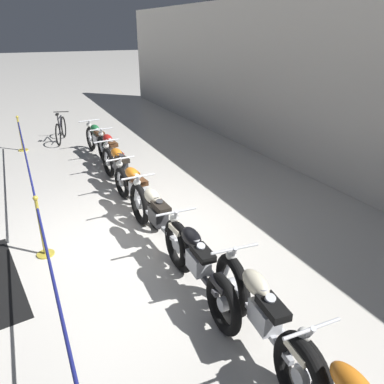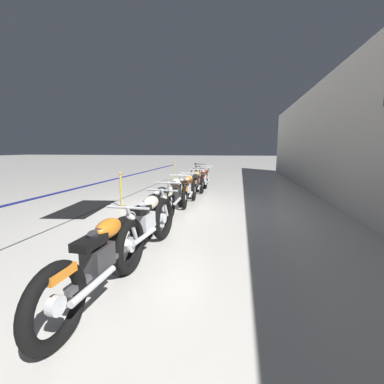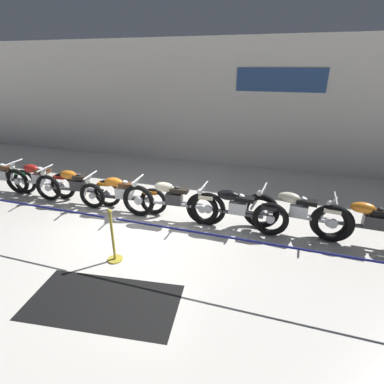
% 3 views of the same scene
% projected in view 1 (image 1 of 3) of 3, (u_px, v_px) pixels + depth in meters
% --- Properties ---
extents(ground_plane, '(120.00, 120.00, 0.00)m').
position_uv_depth(ground_plane, '(122.00, 234.00, 6.70)').
color(ground_plane, silver).
extents(back_wall, '(28.00, 0.29, 4.20)m').
position_uv_depth(back_wall, '(351.00, 95.00, 7.88)').
color(back_wall, silver).
rests_on(back_wall, ground).
extents(motorcycle_green_0, '(2.12, 0.62, 0.92)m').
position_uv_depth(motorcycle_green_0, '(98.00, 140.00, 10.62)').
color(motorcycle_green_0, black).
rests_on(motorcycle_green_0, ground).
extents(motorcycle_red_1, '(2.19, 0.62, 0.94)m').
position_uv_depth(motorcycle_red_1, '(111.00, 152.00, 9.60)').
color(motorcycle_red_1, black).
rests_on(motorcycle_red_1, ground).
extents(motorcycle_orange_2, '(2.42, 0.62, 0.94)m').
position_uv_depth(motorcycle_orange_2, '(120.00, 168.00, 8.49)').
color(motorcycle_orange_2, black).
rests_on(motorcycle_orange_2, ground).
extents(motorcycle_orange_3, '(2.28, 0.63, 0.92)m').
position_uv_depth(motorcycle_orange_3, '(136.00, 190.00, 7.37)').
color(motorcycle_orange_3, black).
rests_on(motorcycle_orange_3, ground).
extents(motorcycle_cream_4, '(2.48, 0.62, 0.97)m').
position_uv_depth(motorcycle_cream_4, '(157.00, 218.00, 6.22)').
color(motorcycle_cream_4, black).
rests_on(motorcycle_cream_4, ground).
extents(motorcycle_black_5, '(2.25, 0.62, 0.96)m').
position_uv_depth(motorcycle_black_5, '(197.00, 264.00, 5.04)').
color(motorcycle_black_5, black).
rests_on(motorcycle_black_5, ground).
extents(motorcycle_cream_6, '(2.27, 0.62, 0.99)m').
position_uv_depth(motorcycle_cream_6, '(261.00, 318.00, 4.08)').
color(motorcycle_cream_6, black).
rests_on(motorcycle_cream_6, ground).
extents(bicycle, '(1.66, 0.64, 0.95)m').
position_uv_depth(bicycle, '(61.00, 130.00, 12.07)').
color(bicycle, black).
rests_on(bicycle, ground).
extents(stanchion_far_left, '(12.41, 0.28, 1.05)m').
position_uv_depth(stanchion_far_left, '(31.00, 179.00, 7.10)').
color(stanchion_far_left, gold).
rests_on(stanchion_far_left, ground).
extents(stanchion_mid_left, '(0.28, 0.28, 1.05)m').
position_uv_depth(stanchion_mid_left, '(42.00, 236.00, 5.95)').
color(stanchion_mid_left, gold).
rests_on(stanchion_mid_left, ground).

